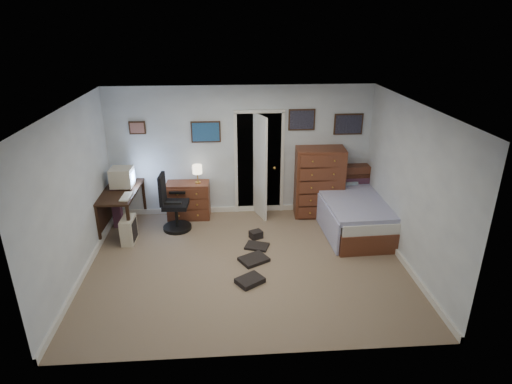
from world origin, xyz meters
TOP-DOWN VIEW (x-y plane):
  - floor at (0.00, 0.00)m, footprint 5.00×4.00m
  - computer_desk at (-2.29, 1.40)m, footprint 0.66×1.34m
  - crt_monitor at (-2.18, 1.55)m, footprint 0.41×0.38m
  - keyboard at (-2.02, 1.05)m, footprint 0.17×0.41m
  - pc_tower at (-2.00, 0.85)m, footprint 0.22×0.43m
  - office_chair at (-1.28, 1.28)m, footprint 0.55×0.55m
  - media_stack at (-2.32, 1.47)m, footprint 0.16×0.16m
  - low_dresser at (-1.03, 1.77)m, footprint 0.82×0.43m
  - table_lamp at (-0.83, 1.77)m, footprint 0.19×0.19m
  - doorway at (0.35, 2.27)m, footprint 0.96×1.12m
  - tall_dresser at (1.49, 1.75)m, footprint 0.95×0.60m
  - headboard_bookcase at (2.42, 1.86)m, footprint 1.07×0.32m
  - bed at (1.98, 1.10)m, footprint 1.18×2.10m
  - wall_posters at (0.57, 1.98)m, footprint 4.38×0.04m
  - floor_clutter at (0.11, 0.08)m, footprint 0.64×1.72m

SIDE VIEW (x-z plane):
  - floor at x=0.00m, z-range -0.02..0.00m
  - floor_clutter at x=0.11m, z-range -0.03..0.10m
  - pc_tower at x=-2.00m, z-range 0.00..0.45m
  - bed at x=1.98m, z-range -0.02..0.65m
  - low_dresser at x=-1.03m, z-range 0.00..0.72m
  - media_stack at x=-2.32m, z-range 0.00..0.77m
  - office_chair at x=-1.28m, z-range -0.12..0.95m
  - headboard_bookcase at x=2.42m, z-range 0.03..0.98m
  - computer_desk at x=-2.29m, z-range 0.20..0.96m
  - tall_dresser at x=1.49m, z-range 0.00..1.36m
  - keyboard at x=-2.02m, z-range 0.76..0.78m
  - crt_monitor at x=-2.18m, z-range 0.76..1.13m
  - table_lamp at x=-0.83m, z-range 0.80..1.15m
  - doorway at x=0.35m, z-range -0.02..2.03m
  - wall_posters at x=0.57m, z-range 1.45..2.05m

